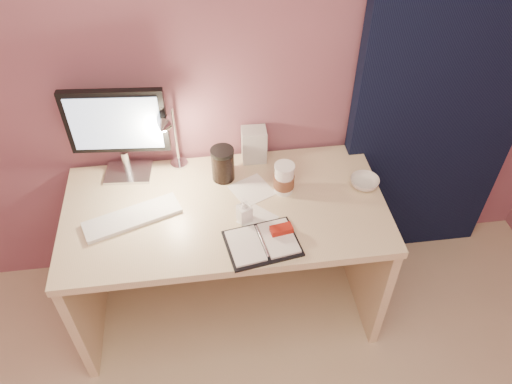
{
  "coord_description": "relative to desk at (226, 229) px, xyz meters",
  "views": [
    {
      "loc": [
        -0.07,
        -0.14,
        2.27
      ],
      "look_at": [
        0.13,
        1.33,
        0.85
      ],
      "focal_mm": 35.0,
      "sensor_mm": 36.0,
      "label": 1
    }
  ],
  "objects": [
    {
      "name": "keyboard",
      "position": [
        -0.39,
        -0.09,
        0.23
      ],
      "size": [
        0.42,
        0.25,
        0.02
      ],
      "primitive_type": "cube",
      "rotation": [
        0.0,
        0.0,
        0.34
      ],
      "color": "silver",
      "rests_on": "desk"
    },
    {
      "name": "monitor",
      "position": [
        -0.42,
        0.2,
        0.5
      ],
      "size": [
        0.43,
        0.17,
        0.45
      ],
      "rotation": [
        0.0,
        0.0,
        -0.09
      ],
      "color": "silver",
      "rests_on": "desk"
    },
    {
      "name": "desk",
      "position": [
        0.0,
        0.0,
        0.0
      ],
      "size": [
        1.4,
        0.7,
        0.73
      ],
      "color": "beige",
      "rests_on": "ground"
    },
    {
      "name": "bowl",
      "position": [
        0.64,
        -0.02,
        0.25
      ],
      "size": [
        0.17,
        0.17,
        0.04
      ],
      "primitive_type": "imported",
      "rotation": [
        0.0,
        0.0,
        -0.37
      ],
      "color": "silver",
      "rests_on": "desk"
    },
    {
      "name": "desk_lamp",
      "position": [
        -0.17,
        0.15,
        0.44
      ],
      "size": [
        0.12,
        0.21,
        0.35
      ],
      "rotation": [
        0.0,
        0.0,
        -0.26
      ],
      "color": "silver",
      "rests_on": "desk"
    },
    {
      "name": "room",
      "position": [
        0.95,
        0.24,
        0.63
      ],
      "size": [
        3.5,
        3.5,
        3.5
      ],
      "color": "#C6B28E",
      "rests_on": "ground"
    },
    {
      "name": "paper_c",
      "position": [
        0.13,
        0.01,
        0.23
      ],
      "size": [
        0.22,
        0.22,
        0.0
      ],
      "primitive_type": "cube",
      "rotation": [
        0.0,
        0.0,
        0.44
      ],
      "color": "white",
      "rests_on": "desk"
    },
    {
      "name": "product_box",
      "position": [
        0.17,
        0.23,
        0.31
      ],
      "size": [
        0.12,
        0.09,
        0.17
      ],
      "primitive_type": "cube",
      "rotation": [
        0.0,
        0.0,
        -0.02
      ],
      "color": "silver",
      "rests_on": "desk"
    },
    {
      "name": "planner",
      "position": [
        0.14,
        -0.3,
        0.24
      ],
      "size": [
        0.32,
        0.26,
        0.04
      ],
      "rotation": [
        0.0,
        0.0,
        0.16
      ],
      "color": "black",
      "rests_on": "desk"
    },
    {
      "name": "paper_a",
      "position": [
        0.13,
        -0.17,
        0.23
      ],
      "size": [
        0.19,
        0.19,
        0.0
      ],
      "primitive_type": "cube",
      "rotation": [
        0.0,
        0.0,
        0.8
      ],
      "color": "white",
      "rests_on": "desk"
    },
    {
      "name": "coffee_cup",
      "position": [
        0.27,
        -0.01,
        0.3
      ],
      "size": [
        0.09,
        0.09,
        0.15
      ],
      "color": "white",
      "rests_on": "desk"
    },
    {
      "name": "lotion_bottle",
      "position": [
        0.07,
        -0.16,
        0.29
      ],
      "size": [
        0.07,
        0.07,
        0.12
      ],
      "primitive_type": "imported",
      "rotation": [
        0.0,
        0.0,
        0.34
      ],
      "color": "white",
      "rests_on": "desk"
    },
    {
      "name": "dark_jar",
      "position": [
        0.01,
        0.12,
        0.3
      ],
      "size": [
        0.1,
        0.1,
        0.15
      ],
      "primitive_type": "cylinder",
      "color": "black",
      "rests_on": "desk"
    }
  ]
}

